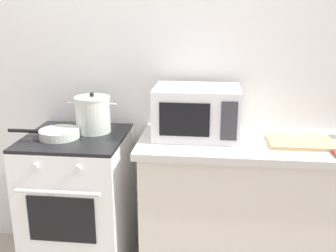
{
  "coord_description": "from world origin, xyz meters",
  "views": [
    {
      "loc": [
        0.47,
        -1.63,
        1.66
      ],
      "look_at": [
        0.22,
        0.6,
        1.0
      ],
      "focal_mm": 42.67,
      "sensor_mm": 36.0,
      "label": 1
    }
  ],
  "objects_px": {
    "stove": "(79,204)",
    "frying_pan": "(58,134)",
    "stock_pot": "(93,114)",
    "microwave": "(197,112)",
    "cutting_board": "(301,142)"
  },
  "relations": [
    {
      "from": "stove",
      "to": "frying_pan",
      "type": "xyz_separation_m",
      "value": [
        -0.08,
        -0.05,
        0.48
      ]
    },
    {
      "from": "frying_pan",
      "to": "cutting_board",
      "type": "xyz_separation_m",
      "value": [
        1.42,
        0.05,
        -0.02
      ]
    },
    {
      "from": "stove",
      "to": "stock_pot",
      "type": "relative_size",
      "value": 3.03
    },
    {
      "from": "stock_pot",
      "to": "frying_pan",
      "type": "distance_m",
      "value": 0.24
    },
    {
      "from": "microwave",
      "to": "cutting_board",
      "type": "xyz_separation_m",
      "value": [
        0.6,
        -0.08,
        -0.14
      ]
    },
    {
      "from": "stove",
      "to": "stock_pot",
      "type": "bearing_deg",
      "value": 45.89
    },
    {
      "from": "stock_pot",
      "to": "frying_pan",
      "type": "height_order",
      "value": "stock_pot"
    },
    {
      "from": "stove",
      "to": "microwave",
      "type": "relative_size",
      "value": 1.84
    },
    {
      "from": "frying_pan",
      "to": "microwave",
      "type": "bearing_deg",
      "value": 8.71
    },
    {
      "from": "stock_pot",
      "to": "cutting_board",
      "type": "relative_size",
      "value": 0.84
    },
    {
      "from": "stove",
      "to": "cutting_board",
      "type": "bearing_deg",
      "value": 0.05
    },
    {
      "from": "stock_pot",
      "to": "microwave",
      "type": "relative_size",
      "value": 0.61
    },
    {
      "from": "stock_pot",
      "to": "stove",
      "type": "bearing_deg",
      "value": -134.11
    },
    {
      "from": "stove",
      "to": "microwave",
      "type": "xyz_separation_m",
      "value": [
        0.73,
        0.08,
        0.61
      ]
    },
    {
      "from": "frying_pan",
      "to": "cutting_board",
      "type": "bearing_deg",
      "value": 1.9
    }
  ]
}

